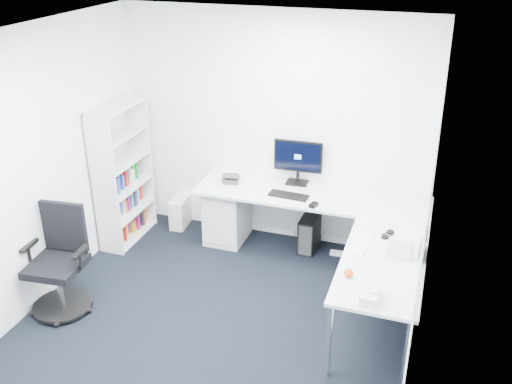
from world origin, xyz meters
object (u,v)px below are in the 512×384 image
(bookshelf, at_px, (123,174))
(task_chair, at_px, (56,263))
(l_desk, at_px, (301,240))
(monitor, at_px, (298,162))
(laptop, at_px, (400,240))

(bookshelf, bearing_deg, task_chair, -85.63)
(l_desk, relative_size, task_chair, 2.43)
(monitor, bearing_deg, l_desk, -72.31)
(l_desk, distance_m, bookshelf, 2.22)
(bookshelf, xyz_separation_m, monitor, (1.96, 0.55, 0.20))
(task_chair, distance_m, laptop, 3.26)
(task_chair, distance_m, monitor, 2.80)
(laptop, bearing_deg, bookshelf, 168.40)
(task_chair, xyz_separation_m, laptop, (3.12, 0.88, 0.34))
(l_desk, height_order, bookshelf, bookshelf)
(bookshelf, bearing_deg, monitor, 15.71)
(bookshelf, distance_m, task_chair, 1.53)
(bookshelf, distance_m, monitor, 2.04)
(monitor, bearing_deg, laptop, -44.66)
(l_desk, distance_m, monitor, 0.91)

